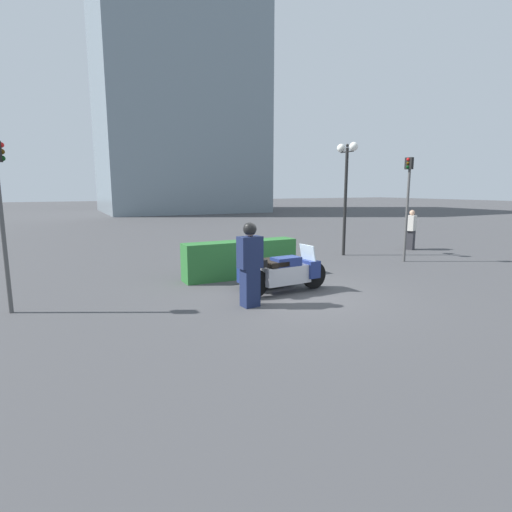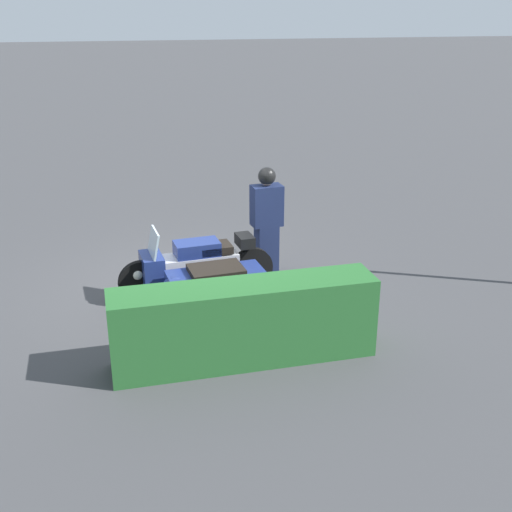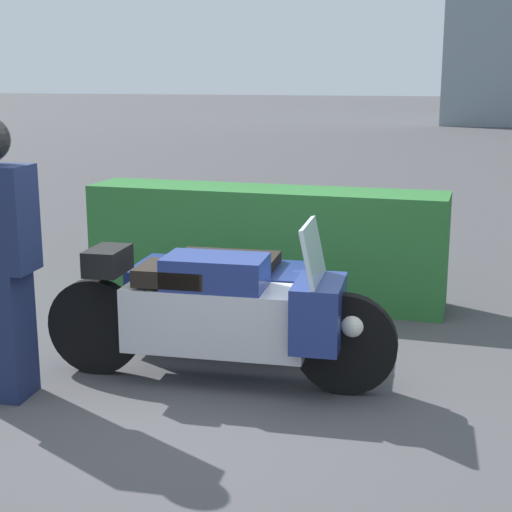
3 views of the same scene
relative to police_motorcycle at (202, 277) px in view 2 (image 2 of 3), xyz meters
name	(u,v)px [view 2 (image 2 of 3)]	position (x,y,z in m)	size (l,w,h in m)	color
ground_plane	(192,290)	(0.07, -0.61, -0.48)	(160.00, 160.00, 0.00)	#424244
police_motorcycle	(202,277)	(0.00, 0.00, 0.00)	(2.51, 1.35, 1.17)	black
officer_rider	(267,219)	(-1.30, -1.01, 0.51)	(0.53, 0.35, 1.87)	#192347
hedge_bush_curbside	(245,323)	(-0.26, 1.76, 0.06)	(3.42, 0.65, 1.08)	#28662D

